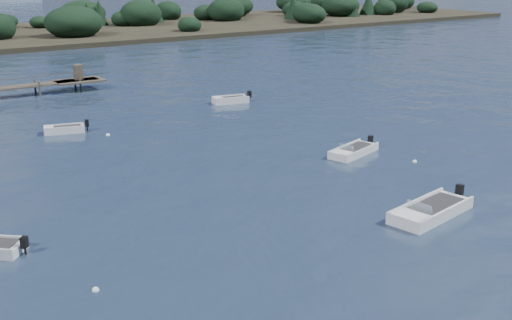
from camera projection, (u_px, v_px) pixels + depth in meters
ground at (12, 77)px, 76.01m from camera, size 400.00×400.00×0.00m
dinghy_mid_white_a at (431, 213)px, 35.00m from camera, size 6.04×3.01×1.39m
dinghy_mid_white_b at (353, 152)px, 45.99m from camera, size 4.80×2.86×1.17m
tender_far_white at (65, 131)px, 51.71m from camera, size 3.60×2.07×1.21m
tender_far_grey_b at (231, 101)px, 62.40m from camera, size 3.96×2.07×1.33m
buoy_b at (457, 199)px, 37.41m from camera, size 0.32×0.32×0.32m
buoy_c at (96, 290)px, 27.14m from camera, size 0.32×0.32×0.32m
buoy_d at (415, 162)px, 44.30m from camera, size 0.32×0.32×0.32m
buoy_e at (108, 135)px, 50.99m from camera, size 0.32×0.32×0.32m
far_headland at (94, 23)px, 120.39m from camera, size 190.00×40.00×5.80m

